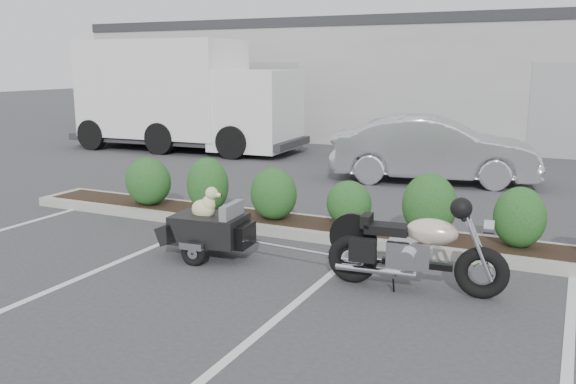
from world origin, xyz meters
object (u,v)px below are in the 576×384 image
at_px(motorcycle, 415,251).
at_px(pet_trailer, 208,227).
at_px(sedan, 434,150).
at_px(dumpster, 406,142).
at_px(delivery_truck, 185,98).

xyz_separation_m(motorcycle, pet_trailer, (-2.78, 0.02, -0.06)).
bearing_deg(sedan, dumpster, 17.53).
bearing_deg(dumpster, motorcycle, -80.80).
bearing_deg(dumpster, pet_trailer, -98.56).
relative_size(motorcycle, pet_trailer, 1.25).
height_order(motorcycle, delivery_truck, delivery_truck).
height_order(motorcycle, sedan, sedan).
bearing_deg(delivery_truck, sedan, -16.71).
bearing_deg(sedan, pet_trailer, 155.79).
bearing_deg(pet_trailer, motorcycle, -5.71).
height_order(pet_trailer, delivery_truck, delivery_truck).
height_order(motorcycle, pet_trailer, motorcycle).
distance_m(dumpster, delivery_truck, 6.77).
xyz_separation_m(sedan, dumpster, (-1.18, 2.14, -0.15)).
bearing_deg(motorcycle, delivery_truck, 131.40).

